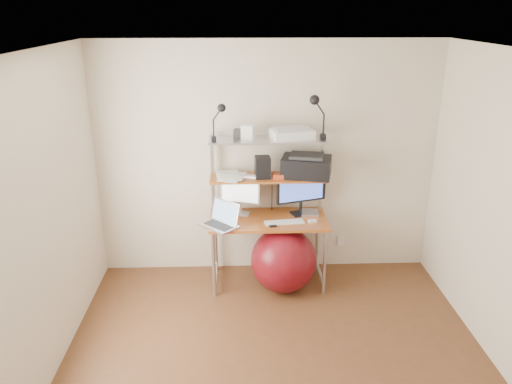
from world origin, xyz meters
TOP-DOWN VIEW (x-y plane):
  - room at (0.00, 0.00)m, footprint 3.60×3.60m
  - computer_desk at (0.00, 1.50)m, footprint 1.20×0.60m
  - wall_outlet at (0.85, 1.79)m, footprint 0.08×0.01m
  - monitor_silver at (-0.29, 1.58)m, footprint 0.42×0.20m
  - monitor_black at (0.35, 1.56)m, footprint 0.53×0.22m
  - laptop at (-0.47, 1.29)m, footprint 0.45×0.45m
  - keyboard at (0.15, 1.33)m, footprint 0.41×0.16m
  - mouse at (0.44, 1.33)m, footprint 0.09×0.07m
  - mac_mini at (0.44, 1.53)m, footprint 0.19×0.19m
  - phone at (0.02, 1.28)m, footprint 0.10×0.15m
  - printer at (0.39, 1.57)m, footprint 0.56×0.44m
  - nas_cube at (-0.06, 1.54)m, footprint 0.16×0.16m
  - red_box at (0.14, 1.52)m, footprint 0.18×0.12m
  - scanner at (0.24, 1.57)m, footprint 0.46×0.35m
  - box_white at (-0.20, 1.57)m, footprint 0.15×0.13m
  - box_grey at (-0.29, 1.60)m, footprint 0.11×0.11m
  - clip_lamp_left at (-0.47, 1.48)m, footprint 0.15×0.08m
  - clip_lamp_right at (0.46, 1.51)m, footprint 0.18×0.10m
  - exercise_ball at (0.15, 1.29)m, footprint 0.68×0.68m
  - paper_stack at (-0.39, 1.57)m, footprint 0.34×0.42m

SIDE VIEW (x-z plane):
  - wall_outlet at x=0.85m, z-range 0.24..0.36m
  - exercise_ball at x=0.15m, z-range 0.00..0.68m
  - phone at x=0.02m, z-range 0.74..0.75m
  - keyboard at x=0.15m, z-range 0.74..0.75m
  - mouse at x=0.44m, z-range 0.74..0.76m
  - mac_mini at x=0.44m, z-range 0.74..0.77m
  - laptop at x=-0.47m, z-range 0.64..0.95m
  - computer_desk at x=0.00m, z-range 0.17..1.74m
  - monitor_silver at x=-0.29m, z-range 0.76..1.23m
  - monitor_black at x=0.35m, z-range 0.74..1.28m
  - paper_stack at x=-0.39m, z-range 1.15..1.18m
  - red_box at x=0.14m, z-range 1.15..1.20m
  - room at x=0.00m, z-range -0.55..3.05m
  - printer at x=0.39m, z-range 1.14..1.38m
  - nas_cube at x=-0.06m, z-range 1.15..1.37m
  - box_grey at x=-0.29m, z-range 1.55..1.64m
  - scanner at x=0.24m, z-range 1.55..1.66m
  - box_white at x=-0.20m, z-range 1.55..1.69m
  - clip_lamp_left at x=-0.47m, z-range 1.64..2.01m
  - clip_lamp_right at x=0.46m, z-range 1.65..2.10m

